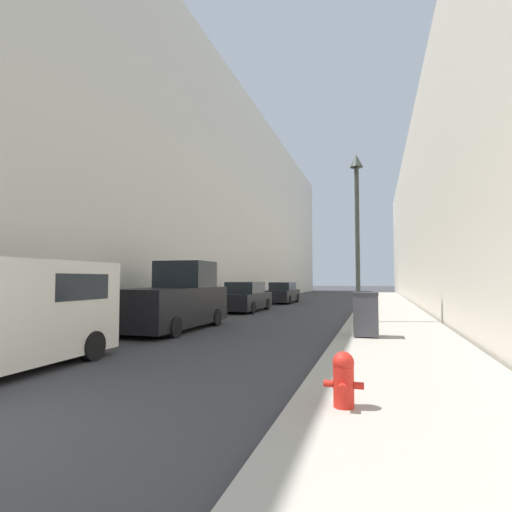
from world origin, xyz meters
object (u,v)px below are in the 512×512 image
(lamppost, at_px, (357,217))
(parked_sedan_far, at_px, (283,293))
(white_van, at_px, (11,309))
(parked_sedan_near, at_px, (246,298))
(trash_bin, at_px, (366,314))
(pickup_truck, at_px, (175,301))
(fire_hydrant, at_px, (343,378))

(lamppost, xyz_separation_m, parked_sedan_far, (-5.98, 12.93, -3.46))
(lamppost, distance_m, white_van, 11.95)
(parked_sedan_near, relative_size, parked_sedan_far, 1.01)
(lamppost, height_order, white_van, lamppost)
(trash_bin, xyz_separation_m, pickup_truck, (-6.50, 0.91, 0.22))
(lamppost, height_order, parked_sedan_near, lamppost)
(lamppost, bearing_deg, parked_sedan_far, 114.83)
(lamppost, relative_size, white_van, 1.46)
(parked_sedan_near, height_order, parked_sedan_far, parked_sedan_near)
(parked_sedan_far, bearing_deg, pickup_truck, -90.48)
(pickup_truck, bearing_deg, white_van, -90.00)
(fire_hydrant, relative_size, trash_bin, 0.56)
(parked_sedan_far, bearing_deg, trash_bin, -69.53)
(lamppost, relative_size, pickup_truck, 1.24)
(white_van, bearing_deg, trash_bin, 41.22)
(white_van, relative_size, pickup_truck, 0.85)
(fire_hydrant, xyz_separation_m, trash_bin, (0.12, 6.50, 0.28))
(pickup_truck, distance_m, parked_sedan_far, 16.15)
(trash_bin, height_order, parked_sedan_near, parked_sedan_near)
(pickup_truck, xyz_separation_m, parked_sedan_far, (0.14, 16.15, -0.30))
(trash_bin, height_order, lamppost, lamppost)
(trash_bin, bearing_deg, fire_hydrant, -91.06)
(fire_hydrant, height_order, parked_sedan_far, parked_sedan_far)
(fire_hydrant, distance_m, white_van, 6.47)
(lamppost, distance_m, parked_sedan_near, 8.73)
(fire_hydrant, distance_m, trash_bin, 6.50)
(fire_hydrant, relative_size, parked_sedan_far, 0.15)
(trash_bin, height_order, pickup_truck, pickup_truck)
(pickup_truck, xyz_separation_m, parked_sedan_near, (-0.13, 8.26, -0.27))
(pickup_truck, bearing_deg, parked_sedan_near, 90.93)
(pickup_truck, relative_size, parked_sedan_near, 1.10)
(trash_bin, bearing_deg, lamppost, 95.32)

